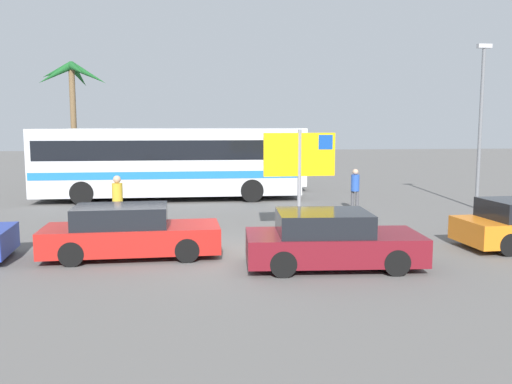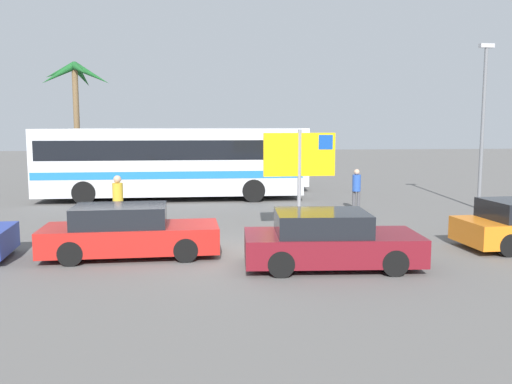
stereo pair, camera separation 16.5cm
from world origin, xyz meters
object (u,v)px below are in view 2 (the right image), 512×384
Objects in this scene: car_maroon at (329,241)px; pedestrian_crossing_lot at (118,199)px; pedestrian_near_sign at (356,187)px; bus_front_coach at (171,160)px; bus_rear_coach at (192,156)px; ferry_sign at (301,159)px; car_red at (128,232)px.

car_maroon is 7.23m from pedestrian_crossing_lot.
pedestrian_crossing_lot is 1.09× the size of pedestrian_near_sign.
bus_rear_coach is (0.92, 3.34, 0.00)m from bus_front_coach.
bus_front_coach is 6.45× the size of pedestrian_crossing_lot.
bus_front_coach is 7.01× the size of pedestrian_near_sign.
pedestrian_crossing_lot is at bearing 168.61° from ferry_sign.
pedestrian_near_sign is (2.97, 4.15, -1.35)m from ferry_sign.
car_maroon is (4.81, -1.52, 0.00)m from car_red.
bus_rear_coach is 7.01× the size of pedestrian_near_sign.
ferry_sign reaches higher than pedestrian_near_sign.
pedestrian_near_sign is (7.27, -4.18, -0.81)m from bus_front_coach.
bus_front_coach is 9.39m from ferry_sign.
ferry_sign is 4.18m from car_maroon.
car_maroon is (-0.05, -3.83, -1.69)m from ferry_sign.
car_maroon is 2.33× the size of pedestrian_crossing_lot.
ferry_sign is 5.64m from car_red.
bus_rear_coach is 15.89m from car_maroon.
bus_front_coach reaches higher than car_maroon.
car_maroon is at bearing -77.87° from bus_rear_coach.
pedestrian_crossing_lot is at bearing -101.37° from bus_rear_coach.
ferry_sign reaches higher than bus_front_coach.
car_red is 2.46× the size of pedestrian_crossing_lot.
pedestrian_near_sign is at bearing 37.87° from car_red.
pedestrian_near_sign is at bearing 51.55° from ferry_sign.
car_maroon is (4.26, -12.16, -1.15)m from bus_front_coach.
car_maroon is (3.33, -15.50, -1.15)m from bus_rear_coach.
ferry_sign reaches higher than pedestrian_crossing_lot.
bus_rear_coach reaches higher than car_maroon.
car_maroon is 2.53× the size of pedestrian_near_sign.
bus_rear_coach is 14.10m from car_red.
bus_rear_coach is at bearing 59.06° from pedestrian_crossing_lot.
ferry_sign is 1.93× the size of pedestrian_near_sign.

